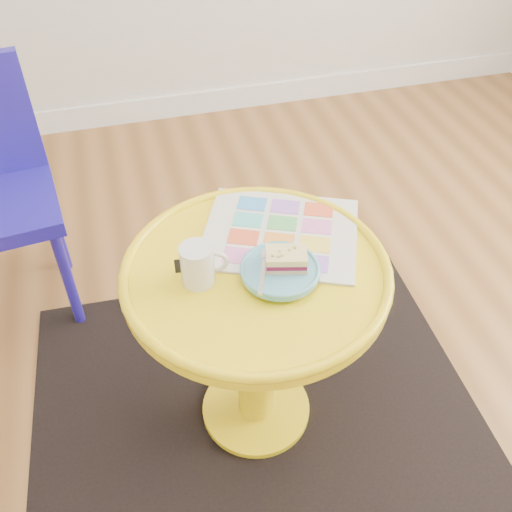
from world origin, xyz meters
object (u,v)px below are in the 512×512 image
object	(u,v)px
side_table	(256,317)
plate	(280,271)
mug	(198,264)
newspaper	(281,233)

from	to	relation	value
side_table	plate	world-z (taller)	plate
side_table	mug	xyz separation A→B (m)	(-0.13, -0.00, 0.22)
newspaper	plate	bearing A→B (deg)	-83.74
side_table	mug	world-z (taller)	mug
side_table	newspaper	size ratio (longest dim) A/B	1.68
newspaper	mug	distance (m)	0.25
newspaper	plate	world-z (taller)	plate
side_table	newspaper	distance (m)	0.22
mug	side_table	bearing A→B (deg)	10.38
newspaper	mug	xyz separation A→B (m)	(-0.22, -0.11, 0.05)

